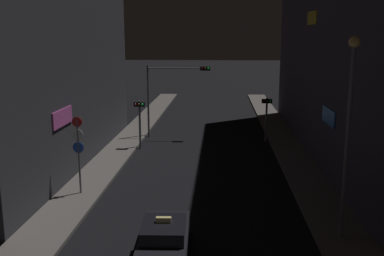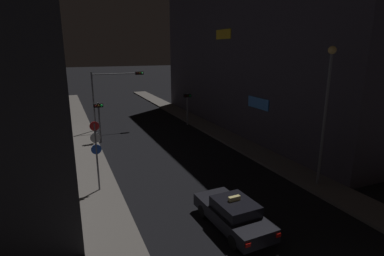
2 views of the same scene
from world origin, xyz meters
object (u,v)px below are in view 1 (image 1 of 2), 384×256
street_lamp_near_block (349,115)px  traffic_light_right_kerb (267,110)px  sign_pole_left (78,148)px  taxi (164,239)px  traffic_light_left_kerb (140,115)px  traffic_light_overhead (171,86)px

street_lamp_near_block → traffic_light_right_kerb: bearing=94.2°
sign_pole_left → taxi: bearing=-50.2°
sign_pole_left → street_lamp_near_block: size_ratio=0.50×
sign_pole_left → traffic_light_right_kerb: bearing=50.1°
traffic_light_left_kerb → sign_pole_left: 10.06m
taxi → street_lamp_near_block: size_ratio=0.57×
taxi → traffic_light_left_kerb: 16.70m
taxi → traffic_light_overhead: bearing=95.5°
traffic_light_overhead → traffic_light_right_kerb: traffic_light_overhead is taller
traffic_light_overhead → sign_pole_left: traffic_light_overhead is taller
traffic_light_overhead → sign_pole_left: bearing=-103.0°
traffic_light_overhead → taxi: bearing=-84.5°
traffic_light_right_kerb → traffic_light_left_kerb: bearing=-162.4°
traffic_light_right_kerb → sign_pole_left: sign_pole_left is taller
taxi → traffic_light_overhead: 20.50m
traffic_light_overhead → traffic_light_left_kerb: size_ratio=1.65×
traffic_light_left_kerb → street_lamp_near_block: (10.81, -14.30, 2.63)m
traffic_light_overhead → street_lamp_near_block: bearing=-63.9°
street_lamp_near_block → traffic_light_left_kerb: bearing=127.1°
taxi → traffic_light_left_kerb: bearing=103.3°
traffic_light_right_kerb → taxi: bearing=-106.5°
traffic_light_left_kerb → sign_pole_left: (-1.33, -9.97, 0.00)m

